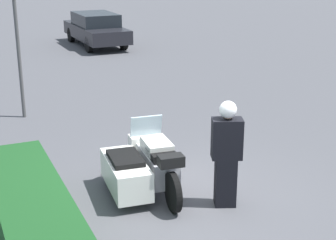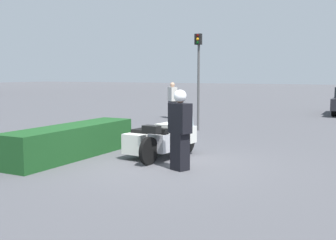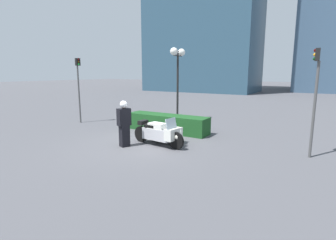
# 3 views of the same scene
# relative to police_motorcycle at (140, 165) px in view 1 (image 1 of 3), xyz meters

# --- Properties ---
(ground_plane) EXTENTS (160.00, 160.00, 0.00)m
(ground_plane) POSITION_rel_police_motorcycle_xyz_m (-0.82, -0.53, -0.47)
(ground_plane) COLOR #4C4C51
(police_motorcycle) EXTENTS (2.44, 1.36, 1.16)m
(police_motorcycle) POSITION_rel_police_motorcycle_xyz_m (0.00, 0.00, 0.00)
(police_motorcycle) COLOR black
(police_motorcycle) RESTS_ON ground
(officer_rider) EXTENTS (0.45, 0.56, 1.79)m
(officer_rider) POSITION_rel_police_motorcycle_xyz_m (-1.09, -1.09, 0.47)
(officer_rider) COLOR black
(officer_rider) RESTS_ON ground
(hedge_bush_curbside) EXTENTS (4.16, 0.98, 0.82)m
(hedge_bush_curbside) POSITION_rel_police_motorcycle_xyz_m (-1.07, 2.02, -0.06)
(hedge_bush_curbside) COLOR #19471E
(hedge_bush_curbside) RESTS_ON ground
(traffic_light_near) EXTENTS (0.23, 0.26, 3.61)m
(traffic_light_near) POSITION_rel_police_motorcycle_xyz_m (5.13, 1.18, 1.88)
(traffic_light_near) COLOR #4C4C4C
(traffic_light_near) RESTS_ON ground
(parked_car_background) EXTENTS (4.79, 1.81, 1.46)m
(parked_car_background) POSITION_rel_police_motorcycle_xyz_m (14.70, -3.53, 0.30)
(parked_car_background) COLOR black
(parked_car_background) RESTS_ON ground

